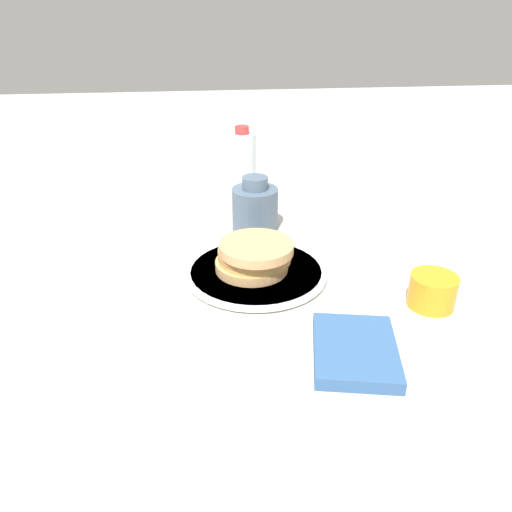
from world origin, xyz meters
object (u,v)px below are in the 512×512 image
at_px(juice_glass, 432,291).
at_px(plate, 256,272).
at_px(pancake_stack, 254,256).
at_px(cream_jug, 255,207).
at_px(water_bottle_near, 242,167).

bearing_deg(juice_glass, plate, -115.46).
xyz_separation_m(pancake_stack, cream_jug, (-0.21, 0.02, 0.01)).
height_order(juice_glass, cream_jug, cream_jug).
xyz_separation_m(pancake_stack, water_bottle_near, (-0.38, 0.01, 0.05)).
relative_size(pancake_stack, water_bottle_near, 0.78).
bearing_deg(water_bottle_near, pancake_stack, -1.92).
bearing_deg(cream_jug, plate, -5.86).
distance_m(pancake_stack, cream_jug, 0.21).
height_order(plate, water_bottle_near, water_bottle_near).
relative_size(plate, cream_jug, 2.19).
height_order(pancake_stack, juice_glass, pancake_stack).
xyz_separation_m(juice_glass, cream_jug, (-0.34, -0.26, 0.02)).
bearing_deg(juice_glass, cream_jug, -142.70).
bearing_deg(cream_jug, water_bottle_near, -176.13).
xyz_separation_m(plate, cream_jug, (-0.21, 0.02, 0.04)).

